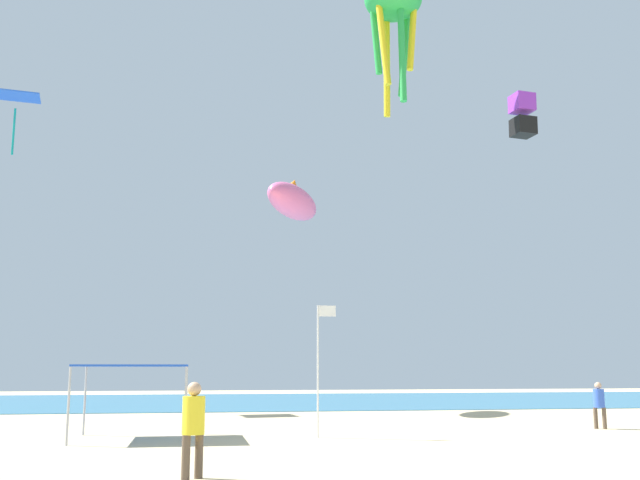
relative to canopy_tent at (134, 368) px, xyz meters
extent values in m
cube|color=#D1BA8C|center=(5.29, -4.95, -2.19)|extent=(110.00, 110.00, 0.10)
cube|color=teal|center=(5.29, 26.19, -2.12)|extent=(110.00, 25.60, 0.03)
cylinder|color=#B2B2B7|center=(-1.62, -1.65, -1.05)|extent=(0.07, 0.07, 2.18)
cylinder|color=#B2B2B7|center=(1.62, -1.65, -1.05)|extent=(0.07, 0.07, 2.18)
cylinder|color=#B2B2B7|center=(-1.62, 1.65, -1.05)|extent=(0.07, 0.07, 2.18)
cylinder|color=#B2B2B7|center=(1.62, 1.65, -1.05)|extent=(0.07, 0.07, 2.18)
cube|color=blue|center=(0.00, 0.00, 0.07)|extent=(3.31, 3.37, 0.06)
cylinder|color=brown|center=(1.96, -8.57, -1.72)|extent=(0.17, 0.17, 0.85)
cylinder|color=brown|center=(1.70, -8.78, -1.72)|extent=(0.17, 0.17, 0.85)
cylinder|color=yellow|center=(1.83, -8.68, -0.92)|extent=(0.44, 0.44, 0.74)
sphere|color=tan|center=(1.83, -8.68, -0.42)|extent=(0.28, 0.28, 0.28)
cylinder|color=brown|center=(16.30, 1.08, -1.77)|extent=(0.15, 0.15, 0.75)
cylinder|color=brown|center=(16.06, 1.26, -1.77)|extent=(0.15, 0.15, 0.75)
cylinder|color=blue|center=(16.18, 1.17, -1.07)|extent=(0.39, 0.39, 0.65)
sphere|color=tan|center=(16.18, 1.17, -0.62)|extent=(0.24, 0.24, 0.24)
cylinder|color=silver|center=(5.70, -0.45, -0.08)|extent=(0.06, 0.06, 4.11)
cube|color=white|center=(6.00, -0.45, 1.80)|extent=(0.55, 0.02, 0.35)
cube|color=blue|center=(-8.07, 16.71, 14.59)|extent=(2.80, 2.79, 0.32)
cylinder|color=teal|center=(-8.07, 16.71, 12.58)|extent=(0.13, 0.13, 2.59)
cylinder|color=green|center=(11.37, 13.77, 17.85)|extent=(0.70, 0.49, 3.63)
cylinder|color=yellow|center=(11.53, 12.79, 17.31)|extent=(0.72, 0.66, 4.71)
cylinder|color=green|center=(12.46, 12.44, 16.77)|extent=(0.45, 0.93, 5.77)
cylinder|color=yellow|center=(13.23, 13.07, 17.85)|extent=(0.70, 0.49, 3.63)
cylinder|color=green|center=(13.06, 14.04, 17.31)|extent=(0.72, 0.66, 4.71)
cylinder|color=yellow|center=(12.14, 14.39, 16.77)|extent=(0.45, 0.93, 5.77)
ellipsoid|color=pink|center=(6.78, 13.95, 8.64)|extent=(4.64, 6.13, 2.16)
cone|color=orange|center=(6.78, 13.95, 9.54)|extent=(1.28, 1.22, 0.85)
cube|color=purple|center=(19.17, 12.32, 14.27)|extent=(1.25, 1.23, 1.00)
cube|color=black|center=(19.17, 12.32, 12.92)|extent=(1.25, 1.23, 1.00)
camera|label=1|loc=(1.76, -23.80, -0.01)|focal=41.54mm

